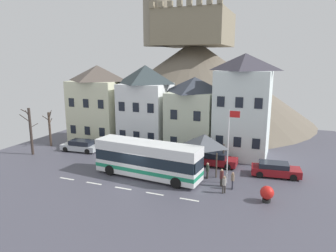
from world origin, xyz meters
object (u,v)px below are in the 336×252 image
object	(u,v)px
hilltop_castle	(194,78)
pedestrian_02	(224,183)
bus_shelter	(204,141)
harbour_buoy	(267,193)
bare_tree_01	(50,128)
parked_car_00	(215,159)
townhouse_00	(99,104)
parked_car_02	(81,146)
parked_car_03	(275,169)
parked_car_01	(124,148)
pedestrian_01	(222,177)
bare_tree_00	(30,130)
flagpole	(229,141)
pedestrian_03	(233,180)
townhouse_03	(243,106)
transit_bus	(148,160)
pedestrian_00	(207,170)
townhouse_02	(194,114)
townhouse_01	(146,106)
public_bench	(228,162)

from	to	relation	value
hilltop_castle	pedestrian_02	distance (m)	33.33
hilltop_castle	bus_shelter	xyz separation A→B (m)	(8.87, -25.51, -4.60)
bus_shelter	harbour_buoy	bearing A→B (deg)	-39.10
bare_tree_01	parked_car_00	bearing A→B (deg)	1.20
townhouse_00	pedestrian_02	world-z (taller)	townhouse_00
parked_car_02	parked_car_03	distance (m)	22.47
parked_car_01	pedestrian_01	size ratio (longest dim) A/B	2.84
pedestrian_02	bare_tree_00	size ratio (longest dim) A/B	0.28
parked_car_03	hilltop_castle	bearing A→B (deg)	115.88
flagpole	bare_tree_01	size ratio (longest dim) A/B	1.45
pedestrian_03	flagpole	bearing A→B (deg)	119.48
townhouse_00	pedestrian_03	bearing A→B (deg)	-26.32
townhouse_03	flagpole	size ratio (longest dim) A/B	1.74
parked_car_03	transit_bus	bearing A→B (deg)	-163.75
pedestrian_00	townhouse_02	bearing A→B (deg)	114.41
transit_bus	pedestrian_03	world-z (taller)	transit_bus
parked_car_02	townhouse_02	bearing A→B (deg)	-158.62
flagpole	bare_tree_01	distance (m)	23.95
townhouse_01	parked_car_02	distance (m)	9.35
transit_bus	parked_car_03	distance (m)	12.21
townhouse_00	parked_car_00	xyz separation A→B (m)	(17.16, -4.41, -4.42)
townhouse_01	hilltop_castle	xyz separation A→B (m)	(0.42, 19.50, 2.48)
parked_car_02	bare_tree_00	world-z (taller)	bare_tree_00
pedestrian_00	pedestrian_03	world-z (taller)	pedestrian_03
parked_car_02	pedestrian_01	world-z (taller)	pedestrian_01
bus_shelter	parked_car_00	size ratio (longest dim) A/B	0.83
bus_shelter	bare_tree_01	bearing A→B (deg)	176.56
pedestrian_03	bare_tree_01	world-z (taller)	bare_tree_01
public_bench	bare_tree_01	distance (m)	22.83
hilltop_castle	bare_tree_01	distance (m)	27.48
townhouse_03	hilltop_castle	xyz separation A→B (m)	(-11.63, 19.17, 1.81)
townhouse_01	bus_shelter	bearing A→B (deg)	-32.87
bus_shelter	bare_tree_00	bearing A→B (deg)	-173.13
townhouse_01	pedestrian_01	xyz separation A→B (m)	(11.84, -9.52, -4.25)
bare_tree_01	pedestrian_00	bearing A→B (deg)	-8.90
pedestrian_03	flagpole	world-z (taller)	flagpole
parked_car_00	pedestrian_02	distance (m)	6.97
townhouse_02	pedestrian_01	distance (m)	12.28
parked_car_00	parked_car_02	size ratio (longest dim) A/B	0.95
townhouse_01	parked_car_01	xyz separation A→B (m)	(-0.81, -4.34, -4.46)
bus_shelter	parked_car_02	bearing A→B (deg)	177.03
pedestrian_03	parked_car_02	bearing A→B (deg)	166.55
transit_bus	pedestrian_03	size ratio (longest dim) A/B	6.88
hilltop_castle	parked_car_00	xyz separation A→B (m)	(9.63, -23.82, -6.93)
townhouse_01	harbour_buoy	world-z (taller)	townhouse_01
harbour_buoy	bare_tree_00	size ratio (longest dim) A/B	0.24
hilltop_castle	public_bench	distance (m)	26.89
townhouse_01	parked_car_02	world-z (taller)	townhouse_01
pedestrian_03	pedestrian_00	bearing A→B (deg)	147.99
bare_tree_00	harbour_buoy	bearing A→B (deg)	-6.10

